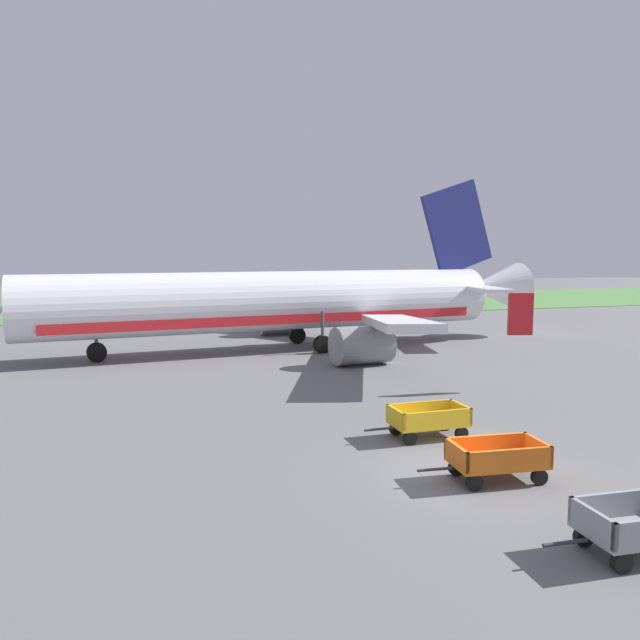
% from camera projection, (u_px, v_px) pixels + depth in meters
% --- Properties ---
extents(ground_plane, '(220.00, 220.00, 0.00)m').
position_uv_depth(ground_plane, '(468.00, 475.00, 17.11)').
color(ground_plane, slate).
extents(grass_strip, '(220.00, 28.00, 0.06)m').
position_uv_depth(grass_strip, '(211.00, 306.00, 70.64)').
color(grass_strip, '#518442').
rests_on(grass_strip, ground).
extents(airplane, '(37.67, 30.29, 11.34)m').
position_uv_depth(airplane, '(288.00, 302.00, 38.89)').
color(airplane, silver).
rests_on(airplane, ground).
extents(baggage_cart_second_in_row, '(3.60, 1.62, 1.07)m').
position_uv_depth(baggage_cart_second_in_row, '(497.00, 459.00, 16.65)').
color(baggage_cart_second_in_row, orange).
rests_on(baggage_cart_second_in_row, ground).
extents(baggage_cart_third_in_row, '(3.55, 1.40, 1.07)m').
position_uv_depth(baggage_cart_third_in_row, '(428.00, 420.00, 20.50)').
color(baggage_cart_third_in_row, gold).
rests_on(baggage_cart_third_in_row, ground).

